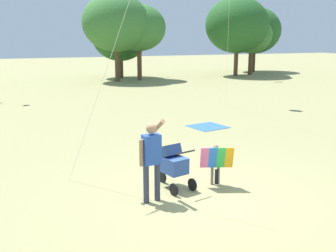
{
  "coord_description": "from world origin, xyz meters",
  "views": [
    {
      "loc": [
        -3.81,
        -7.19,
        3.37
      ],
      "look_at": [
        -0.34,
        1.23,
        1.3
      ],
      "focal_mm": 42.11,
      "sensor_mm": 36.0,
      "label": 1
    }
  ],
  "objects_px": {
    "person_adult_flyer": "(151,155)",
    "stroller": "(172,162)",
    "child_with_butterfly_kite": "(216,161)",
    "picnic_blanket": "(208,127)"
  },
  "relations": [
    {
      "from": "person_adult_flyer",
      "to": "picnic_blanket",
      "type": "relative_size",
      "value": 1.39
    },
    {
      "from": "stroller",
      "to": "picnic_blanket",
      "type": "distance_m",
      "value": 6.41
    },
    {
      "from": "child_with_butterfly_kite",
      "to": "person_adult_flyer",
      "type": "xyz_separation_m",
      "value": [
        -1.68,
        -0.3,
        0.41
      ]
    },
    {
      "from": "child_with_butterfly_kite",
      "to": "stroller",
      "type": "height_order",
      "value": "stroller"
    },
    {
      "from": "child_with_butterfly_kite",
      "to": "person_adult_flyer",
      "type": "bearing_deg",
      "value": -169.96
    },
    {
      "from": "person_adult_flyer",
      "to": "picnic_blanket",
      "type": "xyz_separation_m",
      "value": [
        4.38,
        5.75,
        -1.0
      ]
    },
    {
      "from": "child_with_butterfly_kite",
      "to": "picnic_blanket",
      "type": "height_order",
      "value": "child_with_butterfly_kite"
    },
    {
      "from": "person_adult_flyer",
      "to": "child_with_butterfly_kite",
      "type": "bearing_deg",
      "value": 10.04
    },
    {
      "from": "child_with_butterfly_kite",
      "to": "person_adult_flyer",
      "type": "relative_size",
      "value": 0.55
    },
    {
      "from": "person_adult_flyer",
      "to": "stroller",
      "type": "height_order",
      "value": "person_adult_flyer"
    }
  ]
}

